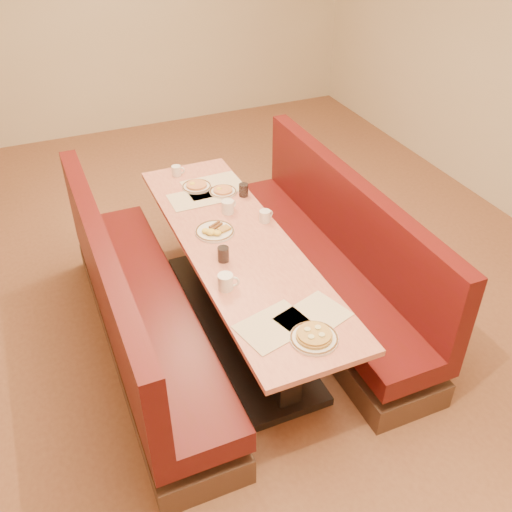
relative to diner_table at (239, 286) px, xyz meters
name	(u,v)px	position (x,y,z in m)	size (l,w,h in m)	color
ground	(239,325)	(0.00, 0.00, -0.37)	(8.00, 8.00, 0.00)	#9E6647
room_envelope	(234,67)	(0.00, 0.00, 1.56)	(6.04, 8.04, 2.82)	beige
diner_table	(239,286)	(0.00, 0.00, 0.00)	(0.70, 2.50, 0.75)	black
booth_left	(138,315)	(-0.73, 0.00, -0.01)	(0.55, 2.50, 1.05)	#4C3326
booth_right	(328,264)	(0.73, 0.00, -0.01)	(0.55, 2.50, 1.05)	#4C3326
placemat_near_left	(274,326)	(-0.12, -0.85, 0.38)	(0.39, 0.29, 0.00)	beige
placemat_near_right	(313,316)	(0.12, -0.86, 0.38)	(0.38, 0.29, 0.00)	beige
placemat_far_left	(194,199)	(-0.08, 0.68, 0.38)	(0.37, 0.28, 0.00)	beige
placemat_far_right	(214,186)	(0.12, 0.81, 0.38)	(0.45, 0.34, 0.00)	beige
pancake_plate	(314,337)	(0.04, -1.03, 0.40)	(0.27, 0.27, 0.06)	white
eggs_plate	(215,231)	(-0.10, 0.18, 0.39)	(0.27, 0.27, 0.05)	white
extra_plate_mid	(223,191)	(0.15, 0.68, 0.39)	(0.21, 0.21, 0.04)	white
extra_plate_far	(197,186)	(-0.01, 0.83, 0.39)	(0.23, 0.23, 0.05)	white
coffee_mug_a	(265,216)	(0.28, 0.18, 0.42)	(0.11, 0.08, 0.09)	white
coffee_mug_b	(226,282)	(-0.24, -0.42, 0.43)	(0.13, 0.09, 0.10)	white
coffee_mug_c	(228,206)	(0.08, 0.39, 0.43)	(0.12, 0.09, 0.10)	white
coffee_mug_d	(177,171)	(-0.09, 1.10, 0.42)	(0.11, 0.08, 0.08)	white
soda_tumbler_near	(223,254)	(-0.16, -0.15, 0.43)	(0.07, 0.07, 0.10)	black
soda_tumbler_mid	(244,190)	(0.28, 0.58, 0.42)	(0.07, 0.07, 0.10)	black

